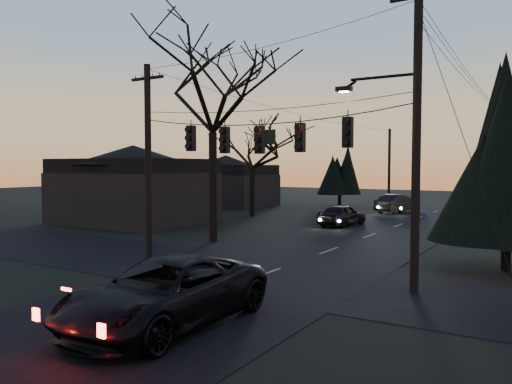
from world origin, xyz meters
The scene contains 17 objects.
ground_plane centered at (0.00, 0.00, 0.00)m, with size 160.00×160.00×0.00m, color black.
main_road centered at (0.00, 20.00, 0.01)m, with size 8.00×120.00×0.02m, color black.
cross_road centered at (0.00, 10.00, 0.01)m, with size 60.00×7.00×0.02m, color black.
utility_pole_right centered at (5.50, 10.00, 0.00)m, with size 5.00×0.30×10.00m, color black, non-canonical shape.
utility_pole_left centered at (-6.00, 10.00, 0.00)m, with size 1.80×0.30×8.50m, color black, non-canonical shape.
utility_pole_far_r centered at (5.50, 38.00, 0.00)m, with size 1.80×0.30×8.50m, color black, non-canonical shape.
utility_pole_far_l centered at (-6.00, 46.00, 0.00)m, with size 0.30×0.30×8.00m, color black, non-canonical shape.
span_signal_assembly centered at (-0.24, 10.00, 5.17)m, with size 11.50×0.44×1.68m.
bare_tree_left centered at (-6.53, 15.49, 8.24)m, with size 9.53×9.53×11.78m.
evergreen_right centered at (7.68, 15.51, 4.43)m, with size 4.75×4.75×7.66m.
bare_tree_dist centered at (-11.85, 28.06, 5.48)m, with size 6.24×6.24×7.85m.
evergreen_dist centered at (-9.74, 41.54, 3.32)m, with size 3.21×3.21×5.46m.
house_left_near centered at (-17.00, 20.00, 2.80)m, with size 10.00×8.00×5.60m.
house_left_far centered at (-20.00, 36.00, 2.60)m, with size 9.00×7.00×5.20m.
suv_near centered at (0.90, 3.36, 0.85)m, with size 2.82×6.13×1.70m, color black.
sedan_oncoming_a centered at (-3.20, 25.71, 0.75)m, with size 1.76×4.38×1.49m, color black.
sedan_oncoming_b centered at (-2.66, 37.39, 0.80)m, with size 1.68×4.83×1.59m, color black.
Camera 1 is at (9.42, -6.18, 4.10)m, focal length 35.00 mm.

